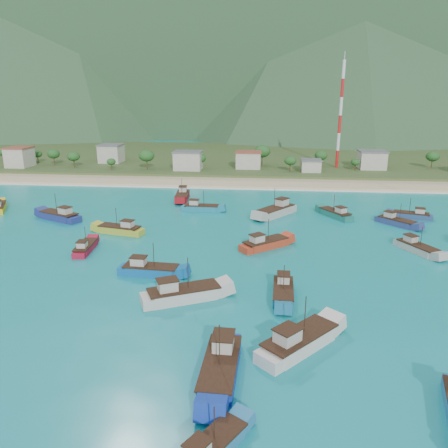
# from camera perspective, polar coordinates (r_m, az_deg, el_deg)

# --- Properties ---
(ground) EXTENTS (600.00, 600.00, 0.00)m
(ground) POSITION_cam_1_polar(r_m,az_deg,el_deg) (81.04, 2.85, -5.81)
(ground) COLOR #0B807C
(ground) RESTS_ON ground
(beach) EXTENTS (400.00, 18.00, 1.20)m
(beach) POSITION_cam_1_polar(r_m,az_deg,el_deg) (156.91, 4.38, 5.28)
(beach) COLOR beige
(beach) RESTS_ON ground
(land) EXTENTS (400.00, 110.00, 2.40)m
(land) POSITION_cam_1_polar(r_m,az_deg,el_deg) (217.03, 4.82, 8.46)
(land) COLOR #385123
(land) RESTS_ON ground
(surf_line) EXTENTS (400.00, 2.50, 0.08)m
(surf_line) POSITION_cam_1_polar(r_m,az_deg,el_deg) (147.61, 4.28, 4.56)
(surf_line) COLOR white
(surf_line) RESTS_ON ground
(mountains) EXTENTS (1520.00, 440.00, 260.00)m
(mountains) POSITION_cam_1_polar(r_m,az_deg,el_deg) (485.03, 3.45, 25.71)
(mountains) COLOR slate
(mountains) RESTS_ON ground
(village) EXTENTS (219.95, 28.44, 7.83)m
(village) POSITION_cam_1_polar(r_m,az_deg,el_deg) (178.59, 5.01, 8.31)
(village) COLOR beige
(village) RESTS_ON ground
(vegetation) EXTENTS (275.73, 25.56, 8.94)m
(vegetation) POSITION_cam_1_polar(r_m,az_deg,el_deg) (180.04, 1.56, 8.47)
(vegetation) COLOR #235623
(vegetation) RESTS_ON ground
(radio_tower) EXTENTS (1.20, 1.20, 41.76)m
(radio_tower) POSITION_cam_1_polar(r_m,az_deg,el_deg) (185.14, 14.95, 13.55)
(radio_tower) COLOR red
(radio_tower) RESTS_ON ground
(boat_1) EXTENTS (11.19, 11.83, 7.43)m
(boat_1) POSITION_cam_1_polar(r_m,az_deg,el_deg) (57.62, 9.74, -15.02)
(boat_1) COLOR silver
(boat_1) RESTS_ON ground
(boat_2) EXTENTS (7.41, 10.16, 5.89)m
(boat_2) POSITION_cam_1_polar(r_m,az_deg,el_deg) (97.35, 23.86, -2.93)
(boat_2) COLOR #ADA49C
(boat_2) RESTS_ON ground
(boat_3) EXTENTS (11.34, 5.60, 6.44)m
(boat_3) POSITION_cam_1_polar(r_m,az_deg,el_deg) (103.25, -13.38, -0.78)
(boat_3) COLOR gold
(boat_3) RESTS_ON ground
(boat_5) EXTENTS (3.35, 10.39, 6.09)m
(boat_5) POSITION_cam_1_polar(r_m,az_deg,el_deg) (70.71, 7.73, -8.83)
(boat_5) COLOR #16668E
(boat_5) RESTS_ON ground
(boat_9) EXTENTS (8.25, 10.56, 6.22)m
(boat_9) POSITION_cam_1_polar(r_m,az_deg,el_deg) (117.33, 14.34, 1.24)
(boat_9) COLOR #1A695C
(boat_9) RESTS_ON ground
(boat_13) EXTENTS (12.56, 8.40, 7.19)m
(boat_13) POSITION_cam_1_polar(r_m,az_deg,el_deg) (118.61, -20.66, 0.93)
(boat_13) COLOR navy
(boat_13) RESTS_ON ground
(boat_14) EXTENTS (3.55, 9.39, 5.43)m
(boat_14) POSITION_cam_1_polar(r_m,az_deg,el_deg) (93.69, -17.65, -3.05)
(boat_14) COLOR maroon
(boat_14) RESTS_ON ground
(boat_16) EXTENTS (10.04, 5.48, 5.69)m
(boat_16) POSITION_cam_1_polar(r_m,az_deg,el_deg) (122.66, 23.34, 0.99)
(boat_16) COLOR navy
(boat_16) RESTS_ON ground
(boat_17) EXTENTS (10.35, 3.19, 6.09)m
(boat_17) POSITION_cam_1_polar(r_m,az_deg,el_deg) (119.95, -3.02, 2.07)
(boat_17) COLOR teal
(boat_17) RESTS_ON ground
(boat_18) EXTENTS (4.05, 12.69, 7.44)m
(boat_18) POSITION_cam_1_polar(r_m,az_deg,el_deg) (52.42, -0.44, -18.30)
(boat_18) COLOR #1637A9
(boat_18) RESTS_ON ground
(boat_19) EXTENTS (9.14, 9.33, 5.96)m
(boat_19) POSITION_cam_1_polar(r_m,az_deg,el_deg) (114.90, 21.56, 0.22)
(boat_19) COLOR navy
(boat_19) RESTS_ON ground
(boat_20) EXTENTS (11.05, 3.85, 6.43)m
(boat_20) POSITION_cam_1_polar(r_m,az_deg,el_deg) (79.08, -9.66, -6.02)
(boat_20) COLOR #0D589B
(boat_20) RESTS_ON ground
(boat_22) EXTENTS (12.86, 8.83, 7.39)m
(boat_22) POSITION_cam_1_polar(r_m,az_deg,el_deg) (69.11, -5.45, -9.16)
(boat_22) COLOR beige
(boat_22) RESTS_ON ground
(boat_24) EXTENTS (4.55, 12.10, 6.99)m
(boat_24) POSITION_cam_1_polar(r_m,az_deg,el_deg) (133.47, -5.46, 3.60)
(boat_24) COLOR maroon
(boat_24) RESTS_ON ground
(boat_29) EXTENTS (11.17, 13.23, 7.96)m
(boat_29) POSITION_cam_1_polar(r_m,az_deg,el_deg) (116.13, 6.86, 1.65)
(boat_29) COLOR #AFAB9F
(boat_29) RESTS_ON ground
(boat_30) EXTENTS (10.63, 9.66, 6.57)m
(boat_30) POSITION_cam_1_polar(r_m,az_deg,el_deg) (91.32, 5.34, -2.68)
(boat_30) COLOR #B7361C
(boat_30) RESTS_ON ground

